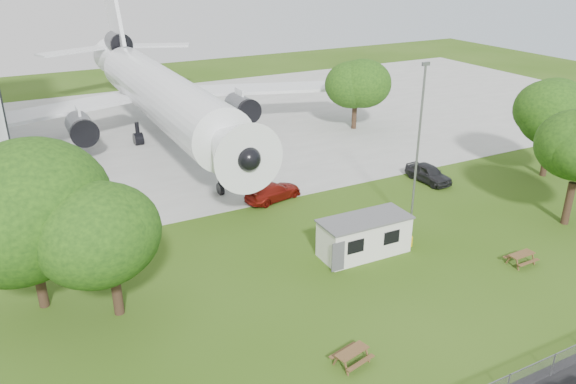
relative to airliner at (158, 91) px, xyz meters
name	(u,v)px	position (x,y,z in m)	size (l,w,h in m)	color
ground	(368,298)	(2.00, -35.86, -5.27)	(160.00, 160.00, 0.00)	#42611D
concrete_apron	(174,131)	(2.00, 2.14, -5.25)	(120.00, 46.00, 0.03)	#B7B7B2
airliner	(158,91)	(0.00, 0.00, 0.00)	(46.36, 47.73, 17.69)	white
site_cabin	(364,236)	(4.87, -31.27, -3.96)	(6.77, 2.80, 2.62)	silver
picnic_west	(351,363)	(-2.00, -40.16, -5.27)	(1.80, 1.50, 0.76)	brown
picnic_east	(520,264)	(13.14, -37.22, -5.27)	(1.80, 1.50, 0.76)	brown
lamp_mast	(418,150)	(10.20, -29.66, 0.73)	(0.16, 0.16, 12.00)	slate
tree_west_big	(25,206)	(-14.92, -27.81, 1.07)	(8.55, 8.55, 10.62)	#382619
tree_west_small	(109,235)	(-11.25, -30.54, -0.30)	(7.23, 7.23, 8.59)	#382619
tree_east_back	(555,112)	(27.61, -26.99, 0.63)	(7.04, 7.04, 9.43)	#382619
tree_far_apron	(356,84)	(20.58, -6.67, -0.12)	(6.39, 6.39, 8.36)	#382619
car_ne_hatch	(428,173)	(17.32, -23.27, -4.49)	(1.84, 4.58, 1.56)	black
car_apron_van	(273,192)	(3.40, -20.47, -4.54)	(2.04, 5.03, 1.46)	maroon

